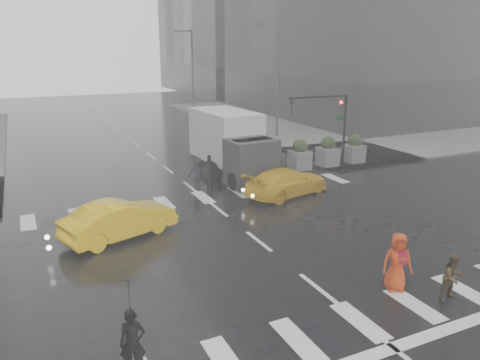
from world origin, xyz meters
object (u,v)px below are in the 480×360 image
taxi_mid (120,219)px  pedestrian_orange (397,262)px  traffic_signal_pole (332,116)px  pedestrian_brown (453,277)px  box_truck (232,142)px

taxi_mid → pedestrian_orange: bearing=-158.0°
traffic_signal_pole → pedestrian_brown: traffic_signal_pole is taller
traffic_signal_pole → pedestrian_orange: 14.96m
pedestrian_brown → taxi_mid: bearing=135.5°
box_truck → traffic_signal_pole: bearing=-13.8°
pedestrian_orange → box_truck: (0.89, 14.20, 1.00)m
taxi_mid → box_truck: bearing=-69.6°
pedestrian_brown → taxi_mid: taxi_mid is taller
pedestrian_brown → box_truck: size_ratio=0.21×
traffic_signal_pole → taxi_mid: size_ratio=1.00×
traffic_signal_pole → pedestrian_orange: bearing=-117.8°
taxi_mid → traffic_signal_pole: bearing=-88.2°
taxi_mid → box_truck: size_ratio=0.66×
pedestrian_brown → taxi_mid: 11.92m
traffic_signal_pole → box_truck: (-6.01, 1.12, -1.28)m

